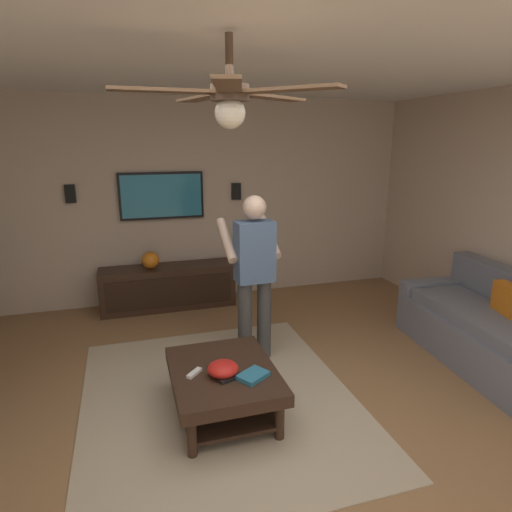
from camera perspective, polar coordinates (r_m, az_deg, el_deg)
ground_plane at (r=3.38m, az=1.53°, el=-24.14°), size 7.87×7.87×0.00m
wall_back_tv at (r=5.93m, az=-8.63°, el=7.08°), size 0.10×6.21×2.67m
ceiling_slab at (r=2.69m, az=1.98°, el=27.48°), size 6.75×6.21×0.10m
area_rug at (r=3.90m, az=-4.86°, el=-18.14°), size 2.65×2.23×0.01m
couch at (r=4.89m, az=28.42°, el=-8.69°), size 1.96×1.01×0.87m
coffee_table at (r=3.58m, az=-4.27°, el=-15.96°), size 1.00×0.80×0.40m
media_console at (r=5.80m, az=-11.39°, el=-3.97°), size 0.45×1.70×0.55m
tv at (r=5.78m, az=-12.23°, el=7.71°), size 0.05×1.07×0.60m
person_standing at (r=4.17m, az=-0.28°, el=-1.73°), size 0.55×0.55×1.64m
bowl at (r=3.42m, az=-4.34°, el=-14.47°), size 0.24×0.24×0.11m
remote_white at (r=3.47m, az=-8.06°, el=-14.90°), size 0.14×0.14×0.02m
remote_black at (r=3.37m, az=-3.56°, el=-15.82°), size 0.09×0.16×0.02m
book at (r=3.39m, az=-0.38°, el=-15.37°), size 0.25×0.27×0.04m
vase_round at (r=5.65m, az=-13.65°, el=-0.53°), size 0.22×0.22×0.22m
wall_speaker_left at (r=5.95m, az=-2.60°, el=8.44°), size 0.06×0.12×0.22m
wall_speaker_right at (r=5.80m, az=-23.12°, el=7.48°), size 0.06×0.12×0.22m
ceiling_fan at (r=2.37m, az=-3.39°, el=19.92°), size 1.19×1.14×0.46m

